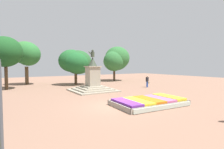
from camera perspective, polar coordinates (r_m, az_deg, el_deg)
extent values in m
plane|color=#8C6651|center=(13.89, 0.79, -10.31)|extent=(80.30, 80.30, 0.00)
cube|color=#38281C|center=(14.56, 11.90, -9.06)|extent=(5.76, 3.54, 0.34)
cube|color=gray|center=(13.38, 16.47, -10.11)|extent=(5.74, 0.50, 0.38)
cube|color=gray|center=(15.82, 8.05, -7.98)|extent=(5.74, 0.50, 0.38)
cube|color=gray|center=(12.96, 2.14, -10.42)|extent=(0.33, 3.36, 0.38)
cube|color=gray|center=(16.49, 19.50, -7.67)|extent=(0.33, 3.36, 0.38)
cube|color=#72339E|center=(13.26, 4.73, -9.05)|extent=(1.27, 3.03, 0.18)
cube|color=yellow|center=(13.86, 8.48, -8.56)|extent=(1.27, 3.03, 0.17)
cube|color=orange|center=(14.51, 11.91, -8.02)|extent=(1.27, 3.03, 0.19)
cube|color=#D86699|center=(15.21, 15.02, -7.57)|extent=(1.27, 3.03, 0.18)
cube|color=yellow|center=(15.95, 17.85, -7.05)|extent=(1.27, 3.03, 0.22)
cube|color=#B2BCAD|center=(13.35, 16.62, -10.16)|extent=(5.46, 0.58, 0.31)
cube|color=gray|center=(21.93, -6.28, -5.15)|extent=(5.10, 5.10, 0.16)
cube|color=gray|center=(21.90, -6.28, -4.74)|extent=(4.18, 4.18, 0.16)
cube|color=#9E947F|center=(21.88, -6.28, -4.32)|extent=(3.25, 3.25, 0.16)
cube|color=#A09681|center=(21.86, -6.29, -3.90)|extent=(2.33, 2.33, 0.16)
cube|color=#9E937F|center=(21.74, -6.31, -0.63)|extent=(1.42, 1.42, 2.34)
cube|color=#9E937F|center=(21.70, -6.32, 2.61)|extent=(1.67, 1.67, 0.12)
cone|color=#384233|center=(21.70, -6.33, 4.22)|extent=(1.06, 1.06, 1.10)
cylinder|color=#384233|center=(21.74, -6.35, 6.53)|extent=(0.45, 0.45, 0.64)
sphere|color=#384233|center=(21.77, -6.36, 7.74)|extent=(0.28, 0.28, 0.28)
cylinder|color=#384233|center=(21.69, -7.09, 6.87)|extent=(0.50, 0.22, 0.50)
cylinder|color=#4C5156|center=(5.90, -32.58, -12.84)|extent=(0.12, 0.12, 3.30)
cylinder|color=#4C5156|center=(14.73, -32.62, -2.86)|extent=(0.12, 0.12, 3.63)
cylinder|color=#264CA5|center=(25.78, 11.27, -3.17)|extent=(0.13, 0.13, 0.87)
cylinder|color=#264CA5|center=(25.91, 11.53, -3.14)|extent=(0.13, 0.13, 0.87)
cube|color=black|center=(25.78, 11.42, -1.52)|extent=(0.40, 0.26, 0.61)
cylinder|color=black|center=(25.60, 11.07, -1.62)|extent=(0.09, 0.09, 0.58)
cylinder|color=black|center=(25.96, 11.77, -1.56)|extent=(0.09, 0.09, 0.58)
sphere|color=tan|center=(25.74, 11.43, -0.53)|extent=(0.22, 0.22, 0.22)
cube|color=olive|center=(26.05, 11.84, -2.63)|extent=(0.29, 0.15, 0.22)
cylinder|color=brown|center=(32.17, -26.06, -0.31)|extent=(0.55, 0.55, 2.97)
ellipsoid|color=#2F6D30|center=(32.20, -26.45, 6.38)|extent=(4.47, 4.39, 3.70)
ellipsoid|color=#2C6C32|center=(31.52, -25.65, 5.97)|extent=(3.78, 3.93, 3.72)
cylinder|color=#4C3823|center=(29.09, -11.73, -1.09)|extent=(0.44, 0.44, 2.26)
ellipsoid|color=#1F5E2B|center=(28.34, -11.50, 3.87)|extent=(4.13, 3.74, 3.31)
ellipsoid|color=#25582B|center=(29.04, -11.03, 3.94)|extent=(4.48, 4.22, 3.89)
ellipsoid|color=#215F2B|center=(29.14, -13.06, 4.38)|extent=(4.17, 4.17, 3.64)
cylinder|color=#4C3823|center=(35.93, 0.73, -0.35)|extent=(0.43, 0.43, 2.11)
ellipsoid|color=#2E6932|center=(36.02, 1.74, 5.40)|extent=(5.15, 4.83, 4.67)
ellipsoid|color=#2F6B34|center=(34.76, 0.63, 4.43)|extent=(4.27, 3.73, 4.02)
ellipsoid|color=#2D6C34|center=(36.34, 1.13, 4.30)|extent=(4.97, 5.25, 3.79)
cylinder|color=#4C3823|center=(26.65, -31.27, -0.52)|extent=(0.41, 0.41, 3.49)
ellipsoid|color=#1B4C20|center=(26.80, -31.61, 6.36)|extent=(4.29, 4.68, 3.97)
ellipsoid|color=#1B4B25|center=(26.41, -32.35, 6.15)|extent=(3.38, 2.99, 3.14)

